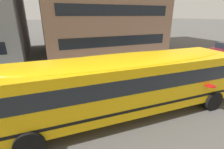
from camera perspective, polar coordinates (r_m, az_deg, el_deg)
ground_plane at (r=10.19m, az=3.68°, el=-7.13°), size 400.00×400.00×0.00m
sidewalk_far at (r=16.41m, az=-7.30°, el=3.43°), size 120.00×3.00×0.01m
lane_centreline at (r=10.19m, az=3.69°, el=-7.11°), size 110.00×0.16×0.01m
school_bus at (r=7.80m, az=7.20°, el=-1.93°), size 13.21×3.37×2.94m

